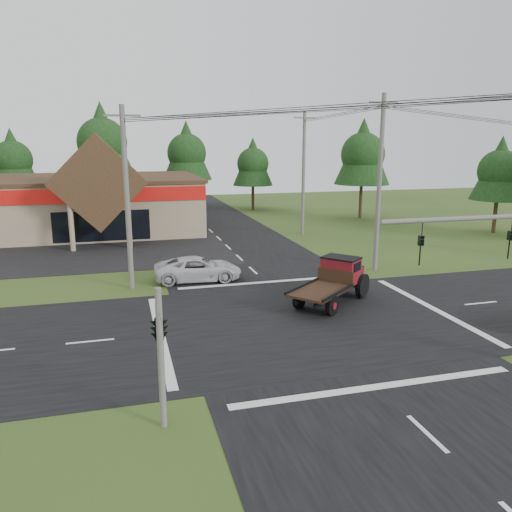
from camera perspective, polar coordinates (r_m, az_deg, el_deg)
name	(u,v)px	position (r m, az deg, el deg)	size (l,w,h in m)	color
ground	(306,321)	(24.53, 5.77, -7.37)	(120.00, 120.00, 0.00)	#2D4C1B
road_ns	(306,321)	(24.52, 5.77, -7.35)	(12.00, 120.00, 0.02)	black
road_ew	(306,320)	(24.52, 5.77, -7.34)	(120.00, 12.00, 0.02)	black
parking_apron	(48,254)	(41.69, -22.68, 0.18)	(28.00, 14.00, 0.02)	black
cvs_building	(40,204)	(51.84, -23.42, 5.53)	(30.40, 18.20, 9.19)	gray
traffic_signal_corner	(159,315)	(14.98, -11.08, -6.61)	(0.53, 2.48, 4.40)	#595651
utility_pole_nw	(127,197)	(29.60, -14.54, 6.51)	(2.00, 0.30, 10.50)	#595651
utility_pole_ne	(379,183)	(33.79, 13.92, 8.14)	(2.00, 0.30, 11.50)	#595651
utility_pole_n	(303,173)	(46.51, 5.45, 9.46)	(2.00, 0.30, 11.20)	#595651
tree_row_b	(12,158)	(64.51, -26.08, 10.03)	(5.60, 5.60, 10.10)	#332316
tree_row_c	(102,140)	(62.46, -17.19, 12.55)	(7.28, 7.28, 13.13)	#332316
tree_row_d	(187,151)	(64.00, -7.93, 11.78)	(6.16, 6.16, 11.11)	#332316
tree_row_e	(253,162)	(63.63, -0.36, 10.69)	(5.04, 5.04, 9.09)	#332316
tree_side_ne	(363,152)	(57.82, 12.11, 11.52)	(6.16, 6.16, 11.11)	#332316
tree_side_e_near	(500,169)	(52.39, 26.11, 8.93)	(5.04, 5.04, 9.09)	#332316
antique_flatbed_truck	(331,282)	(26.85, 8.56, -2.96)	(2.19, 5.75, 2.40)	maroon
white_pickup	(198,269)	(31.33, -6.65, -1.46)	(2.49, 5.39, 1.50)	silver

